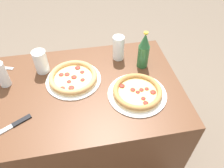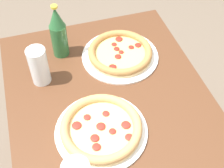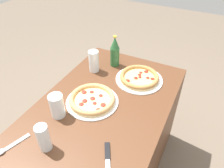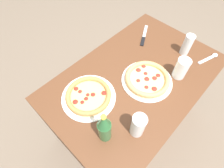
{
  "view_description": "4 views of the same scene",
  "coord_description": "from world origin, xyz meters",
  "views": [
    {
      "loc": [
        -0.04,
        0.87,
        1.63
      ],
      "look_at": [
        -0.19,
        0.05,
        0.79
      ],
      "focal_mm": 35.0,
      "sensor_mm": 36.0,
      "label": 1
    },
    {
      "loc": [
        0.59,
        -0.2,
        1.65
      ],
      "look_at": [
        -0.12,
        0.01,
        0.81
      ],
      "focal_mm": 50.0,
      "sensor_mm": 36.0,
      "label": 2
    },
    {
      "loc": [
        0.84,
        0.47,
        1.66
      ],
      "look_at": [
        -0.14,
        -0.02,
        0.78
      ],
      "focal_mm": 35.0,
      "sensor_mm": 36.0,
      "label": 3
    },
    {
      "loc": [
        -0.6,
        -0.36,
        1.64
      ],
      "look_at": [
        -0.18,
        0.04,
        0.8
      ],
      "focal_mm": 28.0,
      "sensor_mm": 36.0,
      "label": 4
    }
  ],
  "objects": [
    {
      "name": "glass_lemonade",
      "position": [
        0.19,
        -0.19,
        0.8
      ],
      "size": [
        0.08,
        0.08,
        0.14
      ],
      "color": "white",
      "rests_on": "table"
    },
    {
      "name": "glass_orange_juice",
      "position": [
        -0.28,
        -0.23,
        0.81
      ],
      "size": [
        0.07,
        0.07,
        0.16
      ],
      "color": "white",
      "rests_on": "table"
    },
    {
      "name": "pizza_veggie",
      "position": [
        0.02,
        -0.07,
        0.76
      ],
      "size": [
        0.32,
        0.32,
        0.04
      ],
      "color": "white",
      "rests_on": "table"
    },
    {
      "name": "beer_bottle",
      "position": [
        -0.41,
        -0.13,
        0.85
      ],
      "size": [
        0.07,
        0.07,
        0.24
      ],
      "color": "#286033",
      "rests_on": "table"
    },
    {
      "name": "knife",
      "position": [
        0.34,
        0.2,
        0.74
      ],
      "size": [
        0.22,
        0.14,
        0.01
      ],
      "color": "black",
      "rests_on": "table"
    },
    {
      "name": "pizza_salami",
      "position": [
        -0.32,
        0.11,
        0.76
      ],
      "size": [
        0.32,
        0.32,
        0.04
      ],
      "color": "white",
      "rests_on": "table"
    },
    {
      "name": "glass_cola",
      "position": [
        0.4,
        -0.11,
        0.81
      ],
      "size": [
        0.06,
        0.06,
        0.15
      ],
      "color": "white",
      "rests_on": "table"
    },
    {
      "name": "table",
      "position": [
        0.0,
        0.0,
        0.37
      ],
      "size": [
        1.17,
        0.75,
        0.74
      ],
      "color": "#56331E",
      "rests_on": "ground_plane"
    },
    {
      "name": "ground_plane",
      "position": [
        0.0,
        0.0,
        0.0
      ],
      "size": [
        8.0,
        8.0,
        0.0
      ],
      "primitive_type": "plane",
      "color": "#6B5B4C"
    }
  ]
}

